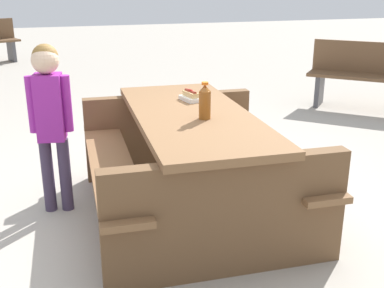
% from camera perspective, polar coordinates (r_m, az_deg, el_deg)
% --- Properties ---
extents(ground_plane, '(30.00, 30.00, 0.00)m').
position_cam_1_polar(ground_plane, '(3.50, -0.00, -8.15)').
color(ground_plane, '#ADA599').
rests_on(ground_plane, ground).
extents(picnic_table, '(1.86, 1.48, 0.75)m').
position_cam_1_polar(picnic_table, '(3.32, -0.00, -1.31)').
color(picnic_table, brown).
rests_on(picnic_table, ground).
extents(soda_bottle, '(0.08, 0.08, 0.24)m').
position_cam_1_polar(soda_bottle, '(3.05, 1.54, 5.05)').
color(soda_bottle, brown).
rests_on(soda_bottle, picnic_table).
extents(hotdog_tray, '(0.20, 0.15, 0.08)m').
position_cam_1_polar(hotdog_tray, '(3.54, -0.17, 5.72)').
color(hotdog_tray, white).
rests_on(hotdog_tray, picnic_table).
extents(child_in_coat, '(0.20, 0.29, 1.20)m').
position_cam_1_polar(child_in_coat, '(3.41, -16.64, 4.16)').
color(child_in_coat, '#3F334C').
rests_on(child_in_coat, ground).
extents(park_bench_near, '(1.31, 1.37, 0.85)m').
position_cam_1_polar(park_bench_near, '(6.55, 20.48, 7.79)').
color(park_bench_near, brown).
rests_on(park_bench_near, ground).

